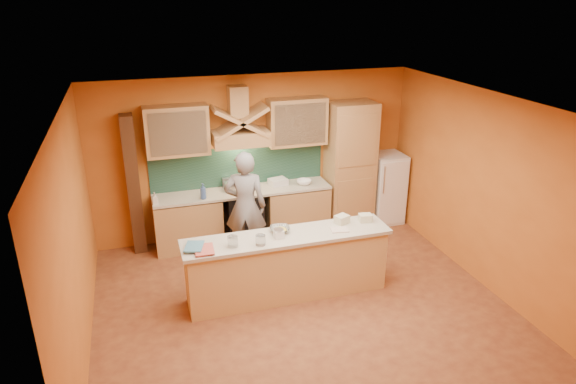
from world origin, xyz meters
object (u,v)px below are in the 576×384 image
object	(u,v)px
stove	(244,216)
mixing_bowl	(280,230)
fridge	(386,188)
kitchen_scale	(279,234)
person	(245,206)

from	to	relation	value
stove	mixing_bowl	distance (m)	1.85
fridge	kitchen_scale	distance (m)	3.28
mixing_bowl	kitchen_scale	bearing A→B (deg)	-111.26
person	mixing_bowl	xyz separation A→B (m)	(0.23, -1.12, 0.08)
fridge	mixing_bowl	size ratio (longest dim) A/B	4.76
person	kitchen_scale	world-z (taller)	person
kitchen_scale	stove	bearing A→B (deg)	92.51
person	mixing_bowl	size ratio (longest dim) A/B	6.59
stove	fridge	distance (m)	2.71
person	mixing_bowl	distance (m)	1.15
stove	mixing_bowl	world-z (taller)	mixing_bowl
fridge	mixing_bowl	distance (m)	3.14
fridge	person	world-z (taller)	person
person	kitchen_scale	distance (m)	1.30
mixing_bowl	fridge	bearing A→B (deg)	34.55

